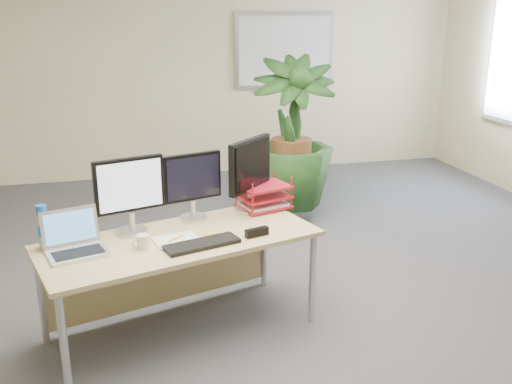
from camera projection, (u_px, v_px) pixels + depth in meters
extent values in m
plane|color=#47474C|center=(278.00, 330.00, 3.78)|extent=(8.00, 8.00, 0.00)
cube|color=beige|center=(191.00, 69.00, 7.08)|extent=(7.00, 0.04, 2.70)
cube|color=#BABBBF|center=(284.00, 51.00, 7.27)|extent=(1.30, 0.03, 0.95)
cube|color=silver|center=(285.00, 51.00, 7.25)|extent=(1.20, 0.01, 0.85)
cube|color=tan|center=(180.00, 240.00, 3.58)|extent=(1.86, 1.19, 0.03)
cube|color=tan|center=(163.00, 269.00, 3.95)|extent=(1.56, 0.48, 0.51)
cylinder|color=silver|center=(64.00, 347.00, 3.03)|extent=(0.05, 0.05, 0.63)
cylinder|color=silver|center=(313.00, 278.00, 3.81)|extent=(0.05, 0.05, 0.63)
cylinder|color=silver|center=(41.00, 298.00, 3.54)|extent=(0.05, 0.05, 0.63)
cylinder|color=silver|center=(264.00, 247.00, 4.32)|extent=(0.05, 0.05, 0.63)
imported|color=#163613|center=(291.00, 147.00, 5.62)|extent=(0.97, 0.97, 1.50)
cylinder|color=silver|center=(132.00, 231.00, 3.66)|extent=(0.20, 0.20, 0.02)
cylinder|color=silver|center=(132.00, 221.00, 3.64)|extent=(0.04, 0.04, 0.12)
cube|color=black|center=(129.00, 185.00, 3.56)|extent=(0.44, 0.17, 0.34)
cube|color=silver|center=(131.00, 186.00, 3.54)|extent=(0.39, 0.12, 0.30)
cylinder|color=silver|center=(193.00, 218.00, 3.90)|extent=(0.19, 0.19, 0.02)
cylinder|color=silver|center=(193.00, 208.00, 3.88)|extent=(0.04, 0.04, 0.11)
cube|color=black|center=(192.00, 177.00, 3.82)|extent=(0.41, 0.15, 0.32)
cube|color=black|center=(193.00, 178.00, 3.80)|extent=(0.36, 0.11, 0.28)
cylinder|color=silver|center=(250.00, 209.00, 4.06)|extent=(0.21, 0.21, 0.02)
cylinder|color=silver|center=(250.00, 199.00, 4.04)|extent=(0.04, 0.04, 0.13)
cube|color=black|center=(250.00, 164.00, 3.96)|extent=(0.37, 0.36, 0.36)
cube|color=black|center=(253.00, 165.00, 3.95)|extent=(0.31, 0.30, 0.32)
cube|color=silver|center=(78.00, 253.00, 3.32)|extent=(0.39, 0.32, 0.02)
cube|color=black|center=(78.00, 252.00, 3.31)|extent=(0.31, 0.23, 0.00)
cube|color=silver|center=(70.00, 226.00, 3.41)|extent=(0.34, 0.15, 0.22)
cube|color=#5495DA|center=(70.00, 227.00, 3.40)|extent=(0.29, 0.12, 0.18)
cube|color=black|center=(202.00, 244.00, 3.45)|extent=(0.49, 0.28, 0.03)
cylinder|color=white|center=(143.00, 241.00, 3.41)|extent=(0.07, 0.07, 0.08)
torus|color=white|center=(136.00, 242.00, 3.40)|extent=(0.06, 0.03, 0.06)
cube|color=white|center=(177.00, 240.00, 3.52)|extent=(0.31, 0.26, 0.01)
cylinder|color=orange|center=(176.00, 238.00, 3.53)|extent=(0.11, 0.10, 0.01)
cylinder|color=yellow|center=(212.00, 235.00, 3.60)|extent=(0.11, 0.05, 0.01)
cylinder|color=silver|center=(44.00, 231.00, 3.40)|extent=(0.07, 0.07, 0.21)
cylinder|color=blue|center=(41.00, 210.00, 3.36)|extent=(0.06, 0.06, 0.06)
cylinder|color=blue|center=(43.00, 230.00, 3.39)|extent=(0.07, 0.07, 0.07)
cube|color=#A41422|center=(264.00, 206.00, 4.11)|extent=(0.41, 0.35, 0.02)
cube|color=#A41422|center=(264.00, 196.00, 4.09)|extent=(0.41, 0.35, 0.02)
cube|color=#A41422|center=(264.00, 186.00, 4.07)|extent=(0.41, 0.35, 0.02)
cube|color=white|center=(264.00, 204.00, 4.11)|extent=(0.37, 0.32, 0.02)
cube|color=black|center=(257.00, 232.00, 3.60)|extent=(0.16, 0.08, 0.05)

